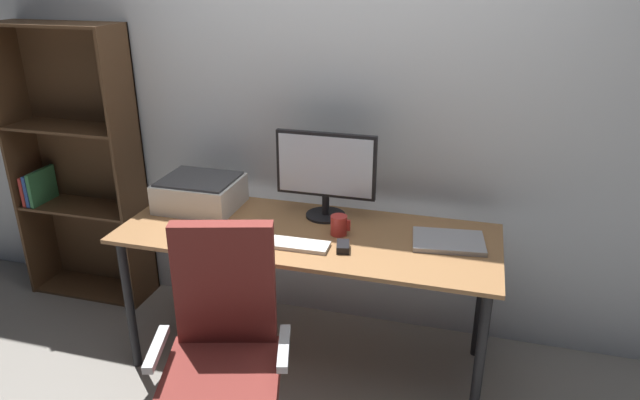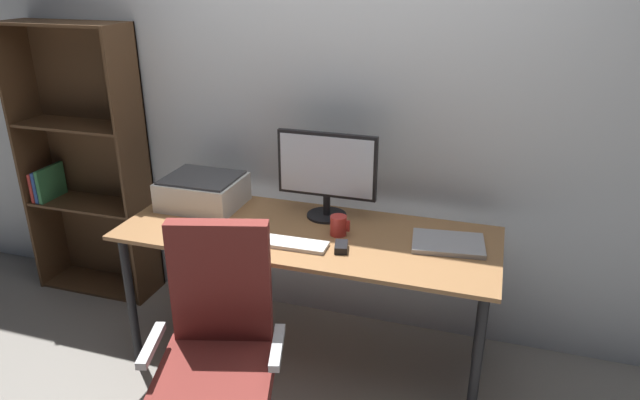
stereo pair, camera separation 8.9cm
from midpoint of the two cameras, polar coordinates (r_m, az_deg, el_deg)
name	(u,v)px [view 1 (the left image)]	position (r m, az deg, el deg)	size (l,w,h in m)	color
ground_plane	(308,359)	(3.11, -2.01, -15.58)	(12.00, 12.00, 0.00)	gray
back_wall	(335,94)	(3.01, 0.64, 10.59)	(6.40, 0.10, 2.60)	silver
desk	(307,247)	(2.76, -2.20, -4.68)	(1.80, 0.68, 0.74)	olive
monitor	(326,170)	(2.79, -0.35, 3.00)	(0.50, 0.20, 0.44)	black
keyboard	(297,245)	(2.58, -3.26, -4.49)	(0.29, 0.11, 0.02)	silver
mouse	(343,247)	(2.55, 1.30, -4.68)	(0.06, 0.10, 0.03)	black
coffee_mug	(339,225)	(2.68, 0.96, -2.54)	(0.09, 0.08, 0.09)	#B72D28
laptop	(448,241)	(2.66, 11.78, -4.06)	(0.32, 0.23, 0.02)	#99999E
printer	(200,193)	(3.04, -12.71, 0.72)	(0.40, 0.34, 0.16)	silver
office_chair	(224,365)	(2.38, -10.64, -15.89)	(0.57, 0.56, 1.01)	#B7BABC
bookshelf	(78,167)	(3.69, -23.65, 3.02)	(0.74, 0.28, 1.64)	#4C331E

